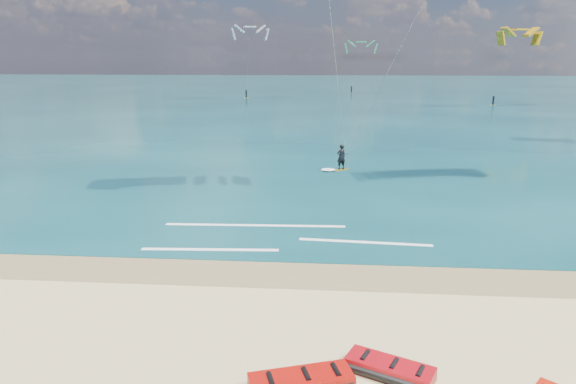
# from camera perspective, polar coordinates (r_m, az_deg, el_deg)

# --- Properties ---
(ground) EXTENTS (320.00, 320.00, 0.00)m
(ground) POSITION_cam_1_polar(r_m,az_deg,el_deg) (54.11, 0.95, 6.98)
(ground) COLOR tan
(ground) RESTS_ON ground
(wet_sand_strip) EXTENTS (320.00, 2.40, 0.01)m
(wet_sand_strip) POSITION_cam_1_polar(r_m,az_deg,el_deg) (18.36, -6.32, -8.84)
(wet_sand_strip) COLOR brown
(wet_sand_strip) RESTS_ON ground
(sea) EXTENTS (320.00, 200.00, 0.04)m
(sea) POSITION_cam_1_polar(r_m,az_deg,el_deg) (117.78, 2.92, 11.19)
(sea) COLOR #0B333C
(sea) RESTS_ON ground
(packed_kite_mid) EXTENTS (2.50, 1.92, 0.39)m
(packed_kite_mid) POSITION_cam_1_polar(r_m,az_deg,el_deg) (13.18, 11.17, -19.33)
(packed_kite_mid) COLOR #A40B12
(packed_kite_mid) RESTS_ON ground
(kitesurfer_main) EXTENTS (9.47, 9.35, 16.96)m
(kitesurfer_main) POSITION_cam_1_polar(r_m,az_deg,el_deg) (30.05, 8.50, 17.13)
(kitesurfer_main) COLOR gold
(kitesurfer_main) RESTS_ON sea
(shoreline_foam) EXTENTS (11.49, 3.63, 0.01)m
(shoreline_foam) POSITION_cam_1_polar(r_m,az_deg,el_deg) (21.59, -1.62, -4.96)
(shoreline_foam) COLOR white
(shoreline_foam) RESTS_ON ground
(distant_kites) EXTENTS (47.10, 29.85, 12.31)m
(distant_kites) POSITION_cam_1_polar(r_m,az_deg,el_deg) (92.12, 8.41, 13.57)
(distant_kites) COLOR #389B68
(distant_kites) RESTS_ON ground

